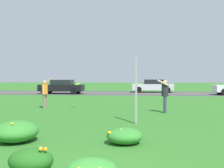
% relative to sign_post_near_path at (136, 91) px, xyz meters
% --- Properties ---
extents(ground_plane, '(120.00, 120.00, 0.00)m').
position_rel_sign_post_near_path_xyz_m(ground_plane, '(-1.03, 5.94, -1.28)').
color(ground_plane, '#2D6B23').
extents(highway_strip, '(120.00, 7.46, 0.01)m').
position_rel_sign_post_near_path_xyz_m(highway_strip, '(-1.03, 18.71, -1.27)').
color(highway_strip, '#424244').
rests_on(highway_strip, ground).
extents(highway_center_stripe, '(120.00, 0.16, 0.00)m').
position_rel_sign_post_near_path_xyz_m(highway_center_stripe, '(-1.03, 18.71, -1.27)').
color(highway_center_stripe, yellow).
rests_on(highway_center_stripe, ground).
extents(daylily_clump_front_right, '(1.23, 1.32, 0.61)m').
position_rel_sign_post_near_path_xyz_m(daylily_clump_front_right, '(-3.29, -3.27, -0.98)').
color(daylily_clump_front_right, '#337F2D').
rests_on(daylily_clump_front_right, ground).
extents(daylily_clump_mid_left, '(0.86, 0.70, 0.53)m').
position_rel_sign_post_near_path_xyz_m(daylily_clump_mid_left, '(-1.90, -5.57, -1.04)').
color(daylily_clump_mid_left, '#1E5619').
rests_on(daylily_clump_mid_left, ground).
extents(daylily_clump_mid_right, '(0.98, 0.91, 0.44)m').
position_rel_sign_post_near_path_xyz_m(daylily_clump_mid_right, '(-0.26, -3.18, -1.06)').
color(daylily_clump_mid_right, '#337F2D').
rests_on(daylily_clump_mid_right, ground).
extents(sign_post_near_path, '(0.07, 0.10, 2.56)m').
position_rel_sign_post_near_path_xyz_m(sign_post_near_path, '(0.00, 0.00, 0.00)').
color(sign_post_near_path, '#93969B').
rests_on(sign_post_near_path, ground).
extents(person_thrower_orange_shirt, '(0.52, 0.52, 1.73)m').
position_rel_sign_post_near_path_xyz_m(person_thrower_orange_shirt, '(-5.25, 4.48, -0.33)').
color(person_thrower_orange_shirt, orange).
rests_on(person_thrower_orange_shirt, ground).
extents(person_catcher_dark_shirt, '(0.58, 0.52, 1.67)m').
position_rel_sign_post_near_path_xyz_m(person_catcher_dark_shirt, '(1.38, 3.31, -0.30)').
color(person_catcher_dark_shirt, '#232328').
rests_on(person_catcher_dark_shirt, ground).
extents(frisbee_lime, '(0.29, 0.27, 0.16)m').
position_rel_sign_post_near_path_xyz_m(frisbee_lime, '(-3.32, 4.38, 0.11)').
color(frisbee_lime, '#8CD133').
extents(car_silver_center_left, '(4.50, 2.00, 1.45)m').
position_rel_sign_post_near_path_xyz_m(car_silver_center_left, '(1.53, 20.39, -0.54)').
color(car_silver_center_left, '#B7BABF').
rests_on(car_silver_center_left, ground).
extents(car_black_center_right, '(4.50, 2.00, 1.45)m').
position_rel_sign_post_near_path_xyz_m(car_black_center_right, '(-7.97, 17.03, -0.54)').
color(car_black_center_right, black).
rests_on(car_black_center_right, ground).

